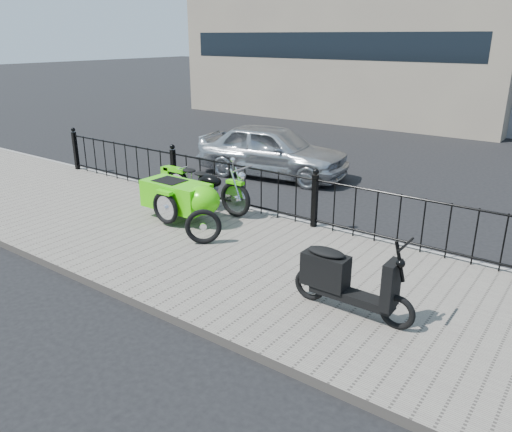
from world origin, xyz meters
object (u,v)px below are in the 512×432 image
Objects in this scene: motorcycle_sidecar at (189,195)px; sedan_car at (272,150)px; spare_tire at (203,227)px; scooter at (344,280)px.

sedan_car is at bearing 100.70° from motorcycle_sidecar.
motorcycle_sidecar is 1.27m from spare_tire.
scooter is 2.89m from spare_tire.
motorcycle_sidecar is 3.77× the size of spare_tire.
scooter reaches higher than motorcycle_sidecar.
spare_tire is at bearing -167.25° from sedan_car.
sedan_car reaches higher than scooter.
motorcycle_sidecar is 1.41× the size of scooter.
sedan_car is (-0.72, 3.81, 0.06)m from motorcycle_sidecar.
spare_tire is at bearing 168.60° from scooter.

